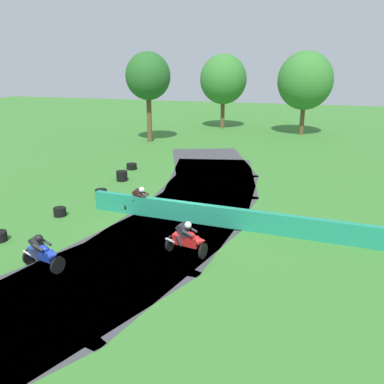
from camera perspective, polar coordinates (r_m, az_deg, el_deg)
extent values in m
plane|color=#38752D|center=(18.83, -1.44, -3.95)|extent=(120.00, 120.00, 0.00)
cube|color=#3D3D42|center=(13.38, -20.74, -14.61)|extent=(8.22, 10.62, 0.01)
cube|color=#3D3D42|center=(15.66, -8.52, -8.73)|extent=(7.10, 10.27, 0.01)
cube|color=#3D3D42|center=(18.85, -1.60, -3.92)|extent=(5.83, 9.70, 0.01)
cube|color=#3D3D42|center=(22.51, 1.72, -0.34)|extent=(6.00, 9.78, 0.01)
cube|color=#3D3D42|center=(26.39, 2.81, 2.30)|extent=(7.26, 10.33, 0.01)
cube|color=#3D3D42|center=(30.32, 2.46, 4.29)|extent=(8.35, 10.65, 0.01)
cube|color=#1E8466|center=(17.39, 16.60, -4.97)|extent=(20.61, 1.64, 0.90)
cylinder|color=black|center=(14.91, -18.08, -9.61)|extent=(0.24, 0.71, 0.71)
cylinder|color=black|center=(15.91, -21.48, -8.23)|extent=(0.24, 0.71, 0.71)
cube|color=#1E38B2|center=(15.25, -20.12, -7.98)|extent=(1.05, 0.56, 0.45)
ellipsoid|color=#1E38B2|center=(14.98, -19.93, -7.34)|extent=(0.50, 0.41, 0.29)
cone|color=#1E38B2|center=(14.70, -18.52, -8.27)|extent=(0.46, 0.42, 0.46)
cylinder|color=#B2B2B7|center=(15.67, -21.79, -7.89)|extent=(0.42, 0.18, 0.17)
cube|color=#28282D|center=(15.11, -20.68, -6.72)|extent=(0.56, 0.37, 0.61)
sphere|color=black|center=(14.81, -20.42, -6.01)|extent=(0.26, 0.26, 0.26)
cylinder|color=#28282D|center=(14.98, -19.52, -6.54)|extent=(0.44, 0.17, 0.24)
cylinder|color=#28282D|center=(14.81, -20.53, -7.24)|extent=(0.44, 0.17, 0.24)
cylinder|color=#28282D|center=(15.45, -20.08, -7.41)|extent=(0.30, 0.17, 0.42)
cylinder|color=#28282D|center=(15.28, -21.07, -8.09)|extent=(0.30, 0.17, 0.42)
cylinder|color=black|center=(15.19, 1.53, -8.16)|extent=(0.21, 0.67, 0.67)
cylinder|color=black|center=(15.81, -3.04, -7.12)|extent=(0.21, 0.67, 0.67)
cube|color=red|center=(15.33, -0.87, -6.68)|extent=(1.04, 0.50, 0.43)
ellipsoid|color=red|center=(15.12, -0.33, -5.96)|extent=(0.49, 0.38, 0.27)
cone|color=red|center=(14.98, 1.39, -6.78)|extent=(0.45, 0.39, 0.44)
cylinder|color=#B2B2B7|center=(15.56, -3.01, -6.70)|extent=(0.42, 0.17, 0.17)
cube|color=#28282D|center=(15.18, -1.22, -5.37)|extent=(0.55, 0.35, 0.59)
sphere|color=white|center=(14.95, -0.56, -4.58)|extent=(0.26, 0.26, 0.26)
cylinder|color=#28282D|center=(15.18, 0.03, -5.18)|extent=(0.44, 0.16, 0.24)
cylinder|color=#28282D|center=(14.91, -0.63, -5.79)|extent=(0.44, 0.16, 0.24)
cylinder|color=#28282D|center=(15.54, -1.13, -6.18)|extent=(0.29, 0.14, 0.42)
cylinder|color=#28282D|center=(15.27, -1.80, -6.79)|extent=(0.29, 0.14, 0.42)
cylinder|color=black|center=(19.50, -5.16, -2.33)|extent=(0.09, 0.70, 0.70)
cylinder|color=black|center=(20.06, -8.86, -1.91)|extent=(0.09, 0.70, 0.70)
cube|color=black|center=(19.63, -7.13, -1.36)|extent=(1.00, 0.36, 0.45)
ellipsoid|color=black|center=(19.43, -6.74, -0.75)|extent=(0.44, 0.32, 0.29)
cone|color=black|center=(19.31, -5.34, -1.25)|extent=(0.39, 0.39, 0.46)
cylinder|color=#B2B2B7|center=(19.82, -8.83, -1.56)|extent=(0.41, 0.12, 0.17)
cube|color=#331919|center=(19.48, -7.48, -0.36)|extent=(0.50, 0.40, 0.61)
sphere|color=white|center=(19.26, -6.98, 0.32)|extent=(0.26, 0.26, 0.26)
cylinder|color=#331919|center=(19.50, -6.53, -0.12)|extent=(0.43, 0.13, 0.24)
cylinder|color=#331919|center=(19.21, -6.94, -0.62)|extent=(0.43, 0.13, 0.24)
cylinder|color=#331919|center=(19.83, -7.41, -1.01)|extent=(0.27, 0.19, 0.42)
cylinder|color=#331919|center=(19.55, -7.83, -1.51)|extent=(0.27, 0.19, 0.42)
cylinder|color=black|center=(18.40, -25.09, -5.86)|extent=(0.61, 0.61, 0.20)
cylinder|color=black|center=(20.32, -17.80, -2.89)|extent=(0.58, 0.58, 0.20)
cylinder|color=black|center=(20.26, -17.85, -2.36)|extent=(0.58, 0.58, 0.20)
cylinder|color=black|center=(22.68, -12.45, -0.37)|extent=(0.62, 0.62, 0.20)
cylinder|color=black|center=(22.62, -12.48, 0.11)|extent=(0.62, 0.62, 0.20)
cylinder|color=black|center=(25.53, -9.66, 1.78)|extent=(0.67, 0.67, 0.20)
cylinder|color=black|center=(25.47, -9.69, 2.21)|extent=(0.67, 0.67, 0.20)
cylinder|color=black|center=(25.42, -9.71, 2.65)|extent=(0.67, 0.67, 0.20)
cylinder|color=black|center=(28.22, -8.35, 3.33)|extent=(0.69, 0.69, 0.20)
cylinder|color=black|center=(28.17, -8.36, 3.73)|extent=(0.69, 0.69, 0.20)
cone|color=orange|center=(18.98, 16.00, -3.77)|extent=(0.28, 0.28, 0.44)
cylinder|color=brown|center=(38.06, -5.93, 10.03)|extent=(0.44, 0.44, 4.13)
ellipsoid|color=#235B23|center=(37.78, -6.11, 15.68)|extent=(3.95, 3.95, 4.15)
cylinder|color=brown|center=(43.23, 15.00, 9.66)|extent=(0.44, 0.44, 3.01)
ellipsoid|color=#33752D|center=(42.93, 15.40, 14.65)|extent=(5.33, 5.33, 5.60)
cylinder|color=brown|center=(46.26, 4.25, 10.73)|extent=(0.44, 0.44, 3.13)
ellipsoid|color=#33752D|center=(45.99, 4.35, 15.30)|extent=(5.00, 5.00, 5.25)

